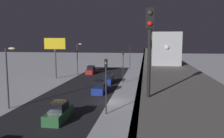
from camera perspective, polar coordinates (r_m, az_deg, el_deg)
name	(u,v)px	position (r m, az deg, el deg)	size (l,w,h in m)	color
ground_plane	(109,102)	(32.94, -0.73, -7.93)	(240.00, 240.00, 0.00)	white
avenue_asphalt	(70,100)	(34.23, -10.09, -7.46)	(11.00, 81.13, 0.01)	#28282D
elevated_railway	(161,66)	(31.67, 11.70, 0.81)	(5.00, 81.13, 5.94)	gray
subway_train	(156,44)	(51.47, 10.54, 6.07)	(2.94, 55.47, 3.40)	#B7BABF
rail_signal	(150,37)	(10.67, 9.07, 7.61)	(0.36, 0.41, 4.00)	black
sedan_blue	(108,79)	(46.56, -0.98, -2.49)	(1.91, 4.51, 1.97)	navy
sedan_blue_2	(100,88)	(38.40, -2.99, -4.54)	(1.80, 4.67, 1.97)	navy
sedan_green	(59,113)	(26.20, -12.82, -10.29)	(1.80, 4.75, 1.97)	#2D6038
sedan_red	(91,70)	(59.97, -5.11, -0.34)	(1.80, 4.72, 1.97)	#A51E1E
traffic_light_near	(106,78)	(26.72, -1.46, -2.27)	(0.32, 0.44, 6.40)	#2D2D2D
traffic_light_mid	(123,62)	(46.57, 2.70, 1.74)	(0.32, 0.44, 6.40)	#2D2D2D
traffic_light_far	(130,55)	(66.61, 4.37, 3.35)	(0.32, 0.44, 6.40)	#2D2D2D
commercial_billboard	(55,48)	(53.20, -13.63, 5.06)	(4.80, 0.36, 8.90)	#4C4C51
street_lamp_near	(9,70)	(31.43, -23.77, -0.32)	(1.35, 0.44, 7.65)	#38383D
street_lamp_far	(78,55)	(58.94, -8.20, 3.41)	(1.35, 0.44, 7.65)	#38383D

